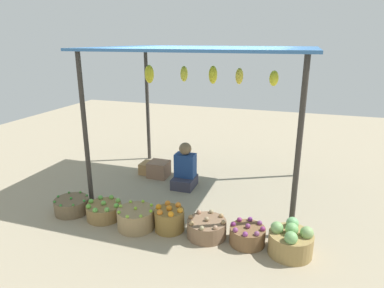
% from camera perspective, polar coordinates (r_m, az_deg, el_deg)
% --- Properties ---
extents(ground_plane, '(14.00, 14.00, 0.00)m').
position_cam_1_polar(ground_plane, '(5.84, 1.83, -7.32)').
color(ground_plane, tan).
extents(market_stall_structure, '(3.30, 2.41, 2.31)m').
position_cam_1_polar(market_stall_structure, '(5.34, 2.04, 14.10)').
color(market_stall_structure, '#38332D').
rests_on(market_stall_structure, ground).
extents(vendor_person, '(0.36, 0.44, 0.78)m').
position_cam_1_polar(vendor_person, '(5.76, -1.20, -4.42)').
color(vendor_person, '#373849').
rests_on(vendor_person, ground).
extents(basket_green_chilies, '(0.49, 0.49, 0.24)m').
position_cam_1_polar(basket_green_chilies, '(5.31, -19.64, -9.77)').
color(basket_green_chilies, brown).
rests_on(basket_green_chilies, ground).
extents(basket_green_apples, '(0.49, 0.49, 0.26)m').
position_cam_1_polar(basket_green_apples, '(5.02, -14.61, -10.85)').
color(basket_green_apples, olive).
rests_on(basket_green_apples, ground).
extents(basket_limes, '(0.50, 0.50, 0.31)m').
position_cam_1_polar(basket_limes, '(4.68, -9.43, -12.27)').
color(basket_limes, '#987D55').
rests_on(basket_limes, ground).
extents(basket_oranges, '(0.40, 0.40, 0.36)m').
position_cam_1_polar(basket_oranges, '(4.58, -3.83, -12.53)').
color(basket_oranges, olive).
rests_on(basket_oranges, ground).
extents(basket_potatoes, '(0.50, 0.50, 0.27)m').
position_cam_1_polar(basket_potatoes, '(4.45, 2.49, -14.01)').
color(basket_potatoes, '#806147').
rests_on(basket_potatoes, ground).
extents(basket_purple_onions, '(0.44, 0.44, 0.27)m').
position_cam_1_polar(basket_purple_onions, '(4.37, 9.33, -14.93)').
color(basket_purple_onions, brown).
rests_on(basket_purple_onions, ground).
extents(basket_cabbages, '(0.51, 0.51, 0.40)m').
position_cam_1_polar(basket_cabbages, '(4.27, 16.32, -15.45)').
color(basket_cabbages, '#9B7E49').
rests_on(basket_cabbages, ground).
extents(wooden_crate_near_vendor, '(0.43, 0.33, 0.20)m').
position_cam_1_polar(wooden_crate_near_vendor, '(6.42, -6.72, -4.10)').
color(wooden_crate_near_vendor, '#AA7E4C').
rests_on(wooden_crate_near_vendor, ground).
extents(wooden_crate_stacked_rear, '(0.35, 0.34, 0.29)m').
position_cam_1_polar(wooden_crate_stacked_rear, '(6.25, -5.61, -4.25)').
color(wooden_crate_stacked_rear, '#8F6951').
rests_on(wooden_crate_stacked_rear, ground).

